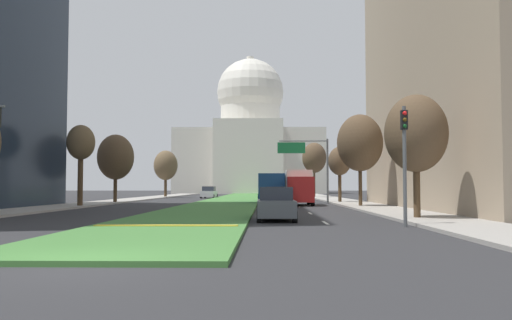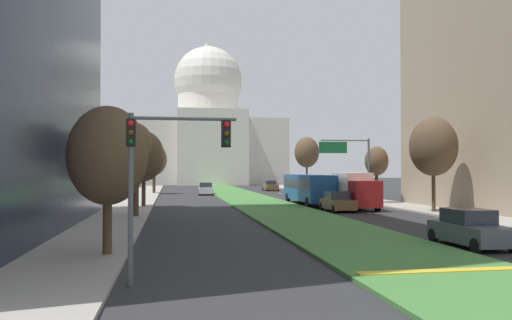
{
  "view_description": "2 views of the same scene",
  "coord_description": "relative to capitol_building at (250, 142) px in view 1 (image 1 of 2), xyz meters",
  "views": [
    {
      "loc": [
        4.05,
        -11.4,
        1.75
      ],
      "look_at": [
        2.62,
        60.71,
        5.3
      ],
      "focal_mm": 37.15,
      "sensor_mm": 36.0,
      "label": 1
    },
    {
      "loc": [
        -8.78,
        -5.73,
        3.5
      ],
      "look_at": [
        -0.46,
        44.93,
        4.42
      ],
      "focal_mm": 36.05,
      "sensor_mm": 36.0,
      "label": 2
    }
  ],
  "objects": [
    {
      "name": "street_tree_right_near",
      "position": [
        11.77,
        -103.15,
        -8.09
      ],
      "size": [
        3.22,
        3.22,
        6.48
      ],
      "color": "#4C3823",
      "rests_on": "ground_plane"
    },
    {
      "name": "street_tree_left_distant",
      "position": [
        -11.26,
        -50.55,
        -7.67
      ],
      "size": [
        3.6,
        3.6,
        7.15
      ],
      "color": "#4C3823",
      "rests_on": "ground_plane"
    },
    {
      "name": "overhead_guide_sign",
      "position": [
        8.35,
        -77.21,
        -7.91
      ],
      "size": [
        5.13,
        0.2,
        6.5
      ],
      "color": "#515456",
      "rests_on": "ground_plane"
    },
    {
      "name": "street_tree_right_mid",
      "position": [
        11.76,
        -86.86,
        -7.23
      ],
      "size": [
        3.76,
        3.76,
        7.67
      ],
      "color": "#4C3823",
      "rests_on": "ground_plane"
    },
    {
      "name": "street_tree_right_far",
      "position": [
        11.62,
        -75.71,
        -8.26
      ],
      "size": [
        2.36,
        2.36,
        5.81
      ],
      "color": "#4C3823",
      "rests_on": "ground_plane"
    },
    {
      "name": "street_tree_left_mid",
      "position": [
        -11.32,
        -87.14,
        -7.32
      ],
      "size": [
        2.31,
        2.31,
        6.81
      ],
      "color": "#4C3823",
      "rests_on": "ground_plane"
    },
    {
      "name": "box_truck_delivery",
      "position": [
        7.0,
        -82.11,
        -10.86
      ],
      "size": [
        2.4,
        6.4,
        3.2
      ],
      "color": "maroon",
      "rests_on": "ground_plane"
    },
    {
      "name": "sedan_far_horizon",
      "position": [
        -4.2,
        -54.62,
        -11.73
      ],
      "size": [
        2.14,
        4.3,
        1.7
      ],
      "color": "silver",
      "rests_on": "ground_plane"
    },
    {
      "name": "sedan_lead_stopped",
      "position": [
        4.53,
        -103.45,
        -11.73
      ],
      "size": [
        1.97,
        4.38,
        1.7
      ],
      "color": "#4C5156",
      "rests_on": "ground_plane"
    },
    {
      "name": "ground_plane",
      "position": [
        0.0,
        -59.19,
        -12.53
      ],
      "size": [
        263.6,
        263.6,
        0.0
      ],
      "primitive_type": "plane",
      "color": "#2B2B2D"
    },
    {
      "name": "grass_median",
      "position": [
        0.0,
        -65.18,
        -12.46
      ],
      "size": [
        6.44,
        107.84,
        0.14
      ],
      "primitive_type": "cube",
      "color": "#427A38",
      "rests_on": "ground_plane"
    },
    {
      "name": "street_tree_right_distant",
      "position": [
        11.35,
        -49.61,
        -6.48
      ],
      "size": [
        3.7,
        3.7,
        8.39
      ],
      "color": "#4C3823",
      "rests_on": "ground_plane"
    },
    {
      "name": "median_curb_nose",
      "position": [
        0.0,
        -109.08,
        -12.37
      ],
      "size": [
        5.79,
        0.5,
        0.04
      ],
      "primitive_type": "cube",
      "color": "gold",
      "rests_on": "grass_median"
    },
    {
      "name": "sidewalk_left",
      "position": [
        -12.5,
        -71.17,
        -12.46
      ],
      "size": [
        4.0,
        107.84,
        0.15
      ],
      "primitive_type": "cube",
      "color": "#9E9991",
      "rests_on": "ground_plane"
    },
    {
      "name": "traffic_light_near_right",
      "position": [
        10.0,
        -107.67,
        -9.22
      ],
      "size": [
        0.28,
        0.35,
        5.2
      ],
      "color": "#515456",
      "rests_on": "ground_plane"
    },
    {
      "name": "capitol_building",
      "position": [
        0.0,
        0.0,
        0.0
      ],
      "size": [
        35.19,
        27.86,
        34.16
      ],
      "color": "silver",
      "rests_on": "ground_plane"
    },
    {
      "name": "midrise_block_right",
      "position": [
        21.72,
        -91.06,
        -1.13
      ],
      "size": [
        14.45,
        31.79,
        22.81
      ],
      "primitive_type": "cube",
      "color": "tan",
      "rests_on": "ground_plane"
    },
    {
      "name": "sedan_distant",
      "position": [
        7.19,
        -71.01,
        -11.74
      ],
      "size": [
        2.2,
        4.46,
        1.69
      ],
      "color": "#4C5156",
      "rests_on": "ground_plane"
    },
    {
      "name": "sidewalk_right",
      "position": [
        12.5,
        -71.17,
        -12.46
      ],
      "size": [
        4.0,
        107.84,
        0.15
      ],
      "primitive_type": "cube",
      "color": "#9E9991",
      "rests_on": "ground_plane"
    },
    {
      "name": "street_tree_left_far",
      "position": [
        -11.3,
        -77.07,
        -7.86
      ],
      "size": [
        3.68,
        3.68,
        7.0
      ],
      "color": "#4C3823",
      "rests_on": "ground_plane"
    },
    {
      "name": "sedan_very_far",
      "position": [
        7.02,
        -42.78,
        -11.75
      ],
      "size": [
        2.02,
        4.67,
        1.67
      ],
      "color": "brown",
      "rests_on": "ground_plane"
    },
    {
      "name": "city_bus",
      "position": [
        4.53,
        -75.51,
        -10.76
      ],
      "size": [
        2.62,
        11.0,
        2.95
      ],
      "color": "#1E4C8C",
      "rests_on": "ground_plane"
    },
    {
      "name": "lane_dashes_right",
      "position": [
        6.86,
        -75.42,
        -12.53
      ],
      "size": [
        0.16,
        62.31,
        0.01
      ],
      "color": "silver",
      "rests_on": "ground_plane"
    },
    {
      "name": "sedan_midblock",
      "position": [
        4.79,
        -83.85,
        -11.74
      ],
      "size": [
        2.01,
        4.19,
        1.7
      ],
      "color": "brown",
      "rests_on": "ground_plane"
    }
  ]
}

